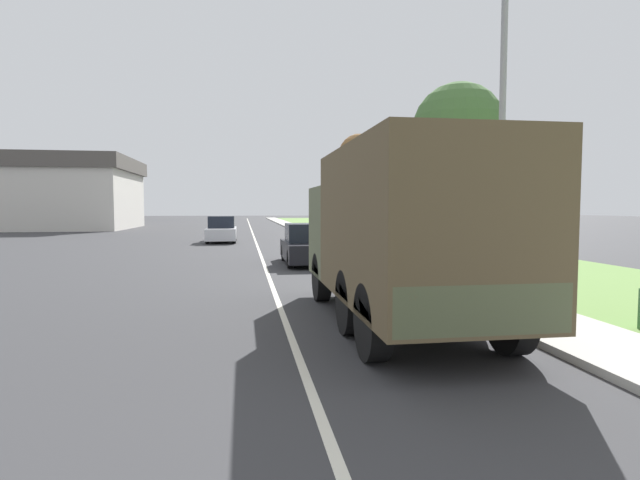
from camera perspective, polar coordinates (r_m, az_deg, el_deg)
The scene contains 12 objects.
ground_plane at distance 37.02m, azimuth -7.60°, elevation 0.47°, with size 180.00×180.00×0.00m, color #38383A.
lane_centre_stripe at distance 37.02m, azimuth -7.60°, elevation 0.48°, with size 0.12×120.00×0.00m.
sidewalk_right at distance 37.38m, azimuth -0.69°, elevation 0.63°, with size 1.80×120.00×0.12m.
grass_strip_right at distance 38.25m, azimuth 5.85°, elevation 0.61°, with size 7.00×120.00×0.02m.
military_truck at distance 8.94m, azimuth 9.08°, elevation 1.10°, with size 2.32×6.72×3.08m.
car_nearest_ahead at distance 18.53m, azimuth -1.45°, elevation -0.66°, with size 1.73×4.02×1.50m.
car_second_ahead at distance 30.72m, azimuth -11.17°, elevation 1.08°, with size 1.73×4.22×1.57m.
pickup_truck at distance 18.21m, azimuth 15.68°, elevation -0.25°, with size 1.93×5.17×1.84m.
lamp_post at distance 11.60m, azimuth 19.22°, elevation 14.69°, with size 1.69×0.24×7.10m.
tree_mid_right at distance 21.49m, azimuth 15.52°, elevation 12.14°, with size 3.67×3.67×7.12m.
tree_far_right at distance 38.48m, azimuth 4.54°, elevation 9.52°, with size 3.24×3.24×7.65m.
building_distant at distance 55.90m, azimuth -30.07°, elevation 4.69°, with size 19.04×13.86×6.91m.
Camera 1 is at (-0.75, 3.04, 2.10)m, focal length 28.00 mm.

